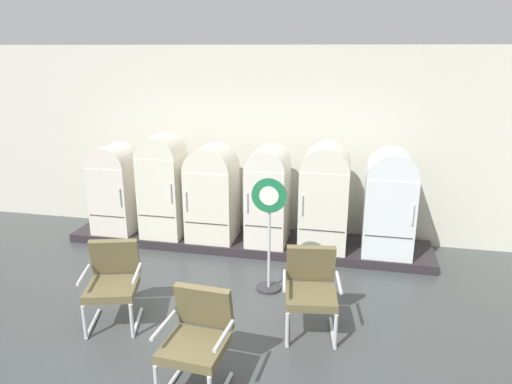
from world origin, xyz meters
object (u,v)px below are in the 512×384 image
object	(u,v)px
refrigerator_5	(390,200)
armchair_center	(198,335)
refrigerator_2	(212,190)
armchair_left	(113,279)
refrigerator_3	(268,193)
refrigerator_1	(163,183)
armchair_right	(311,286)
refrigerator_0	(115,186)
sign_stand	(269,238)
refrigerator_4	(325,194)

from	to	relation	value
refrigerator_5	armchair_center	xyz separation A→B (m)	(-1.79, -3.09, -0.40)
refrigerator_2	armchair_left	size ratio (longest dim) A/B	1.58
armchair_left	refrigerator_3	bearing A→B (deg)	59.99
refrigerator_3	refrigerator_5	bearing A→B (deg)	0.29
armchair_left	refrigerator_1	bearing A→B (deg)	98.25
refrigerator_3	armchair_right	distance (m)	2.19
refrigerator_0	refrigerator_5	size ratio (longest dim) A/B	0.94
refrigerator_2	refrigerator_5	size ratio (longest dim) A/B	0.98
armchair_left	refrigerator_5	bearing A→B (deg)	36.74
armchair_center	sign_stand	bearing A→B (deg)	81.10
refrigerator_5	armchair_left	distance (m)	3.83
refrigerator_3	armchair_left	size ratio (longest dim) A/B	1.58
refrigerator_0	refrigerator_5	distance (m)	4.20
refrigerator_2	armchair_center	world-z (taller)	refrigerator_2
refrigerator_0	refrigerator_4	bearing A→B (deg)	0.16
armchair_left	refrigerator_4	bearing A→B (deg)	46.45
refrigerator_3	armchair_right	world-z (taller)	refrigerator_3
refrigerator_0	armchair_center	distance (m)	3.91
refrigerator_3	armchair_left	xyz separation A→B (m)	(-1.31, -2.27, -0.39)
refrigerator_2	armchair_center	xyz separation A→B (m)	(0.81, -3.07, -0.38)
refrigerator_3	armchair_left	distance (m)	2.65
refrigerator_1	armchair_center	distance (m)	3.47
sign_stand	refrigerator_3	bearing A→B (deg)	101.44
refrigerator_3	armchair_right	size ratio (longest dim) A/B	1.58
refrigerator_0	refrigerator_3	bearing A→B (deg)	0.52
refrigerator_0	refrigerator_4	world-z (taller)	refrigerator_4
refrigerator_1	refrigerator_3	world-z (taller)	refrigerator_1
armchair_left	armchair_center	size ratio (longest dim) A/B	1.00
refrigerator_2	armchair_left	world-z (taller)	refrigerator_2
refrigerator_2	armchair_right	distance (m)	2.63
armchair_left	sign_stand	bearing A→B (deg)	34.35
refrigerator_0	refrigerator_4	distance (m)	3.29
refrigerator_4	sign_stand	xyz separation A→B (m)	(-0.59, -1.19, -0.24)
armchair_right	refrigerator_0	bearing A→B (deg)	149.34
armchair_center	sign_stand	xyz separation A→B (m)	(0.29, 1.88, 0.19)
refrigerator_4	armchair_right	world-z (taller)	refrigerator_4
refrigerator_2	sign_stand	distance (m)	1.64
armchair_right	armchair_left	bearing A→B (deg)	-172.40
refrigerator_2	armchair_right	size ratio (longest dim) A/B	1.58
refrigerator_1	armchair_right	xyz separation A→B (m)	(2.48, -1.95, -0.46)
refrigerator_5	refrigerator_1	bearing A→B (deg)	-179.23
refrigerator_0	refrigerator_4	xyz separation A→B (m)	(3.29, 0.01, 0.08)
armchair_right	refrigerator_1	bearing A→B (deg)	141.91
refrigerator_1	refrigerator_2	xyz separation A→B (m)	(0.78, 0.03, -0.08)
refrigerator_0	refrigerator_3	world-z (taller)	refrigerator_3
refrigerator_4	armchair_left	size ratio (longest dim) A/B	1.66
armchair_center	sign_stand	distance (m)	1.91
refrigerator_0	armchair_right	world-z (taller)	refrigerator_0
refrigerator_4	armchair_left	bearing A→B (deg)	-133.55
refrigerator_3	armchair_left	bearing A→B (deg)	-120.01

